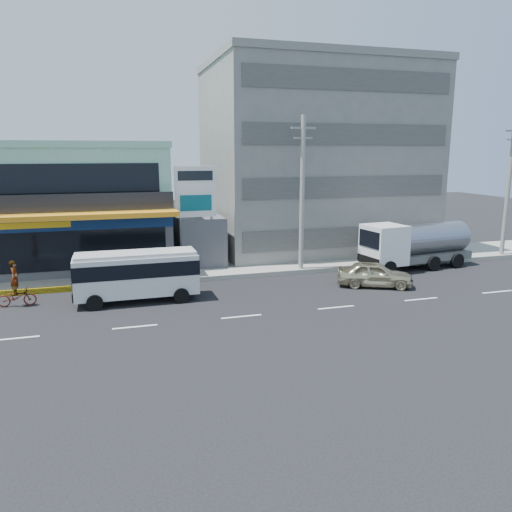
{
  "coord_description": "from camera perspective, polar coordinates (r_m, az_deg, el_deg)",
  "views": [
    {
      "loc": [
        -5.89,
        -22.1,
        7.81
      ],
      "look_at": [
        1.74,
        3.36,
        2.2
      ],
      "focal_mm": 35.0,
      "sensor_mm": 36.0,
      "label": 1
    }
  ],
  "objects": [
    {
      "name": "utility_pole_near",
      "position": [
        31.92,
        5.3,
        7.09
      ],
      "size": [
        1.6,
        0.3,
        10.0
      ],
      "color": "#999993",
      "rests_on": "ground"
    },
    {
      "name": "motorcycle_rider",
      "position": [
        28.31,
        -25.72,
        -3.65
      ],
      "size": [
        1.87,
        0.67,
        2.39
      ],
      "color": "#53140B",
      "rests_on": "ground"
    },
    {
      "name": "billboard",
      "position": [
        31.89,
        -6.92,
        6.65
      ],
      "size": [
        2.6,
        0.18,
        6.9
      ],
      "color": "gray",
      "rests_on": "ground"
    },
    {
      "name": "sedan",
      "position": [
        30.02,
        13.42,
        -2.03
      ],
      "size": [
        4.67,
        3.41,
        1.48
      ],
      "primitive_type": "imported",
      "rotation": [
        0.0,
        0.0,
        1.14
      ],
      "color": "beige",
      "rests_on": "ground"
    },
    {
      "name": "utility_pole_far",
      "position": [
        40.68,
        26.87,
        6.9
      ],
      "size": [
        1.6,
        0.3,
        10.0
      ],
      "color": "#999993",
      "rests_on": "ground"
    },
    {
      "name": "sidewalk",
      "position": [
        34.29,
        2.28,
        -1.0
      ],
      "size": [
        70.0,
        5.0,
        0.3
      ],
      "primitive_type": "cube",
      "color": "gray",
      "rests_on": "ground"
    },
    {
      "name": "tanker_truck",
      "position": [
        35.18,
        17.51,
        1.31
      ],
      "size": [
        8.12,
        3.4,
        3.11
      ],
      "color": "white",
      "rests_on": "ground"
    },
    {
      "name": "gap_structure",
      "position": [
        35.13,
        -6.78,
        1.9
      ],
      "size": [
        3.0,
        6.0,
        3.5
      ],
      "primitive_type": "cube",
      "color": "#424246",
      "rests_on": "ground"
    },
    {
      "name": "shop_building",
      "position": [
        36.31,
        -20.0,
        5.17
      ],
      "size": [
        12.4,
        11.7,
        8.0
      ],
      "color": "#424246",
      "rests_on": "ground"
    },
    {
      "name": "minibus",
      "position": [
        26.87,
        -13.48,
        -1.81
      ],
      "size": [
        6.35,
        2.25,
        2.65
      ],
      "color": "silver",
      "rests_on": "ground"
    },
    {
      "name": "satellite_dish",
      "position": [
        33.88,
        -6.55,
        4.66
      ],
      "size": [
        1.5,
        1.5,
        0.15
      ],
      "primitive_type": "cylinder",
      "color": "slate",
      "rests_on": "gap_structure"
    },
    {
      "name": "ground",
      "position": [
        24.17,
        -1.67,
        -6.94
      ],
      "size": [
        120.0,
        120.0,
        0.0
      ],
      "primitive_type": "plane",
      "color": "black",
      "rests_on": "ground"
    },
    {
      "name": "concrete_building",
      "position": [
        40.37,
        6.62,
        10.69
      ],
      "size": [
        16.0,
        12.0,
        14.0
      ],
      "primitive_type": "cube",
      "color": "gray",
      "rests_on": "ground"
    }
  ]
}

